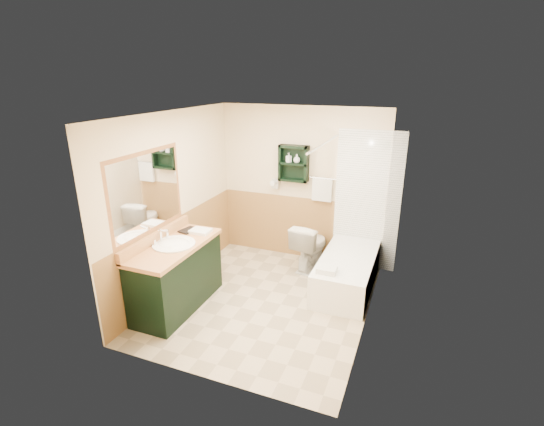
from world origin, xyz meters
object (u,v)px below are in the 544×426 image
(wall_shelf, at_px, (294,163))
(soap_bottle_a, at_px, (289,160))
(bathtub, at_px, (347,272))
(hair_dryer, at_px, (276,184))
(vanity_book, at_px, (183,221))
(vanity, at_px, (177,276))
(toilet, at_px, (310,246))
(soap_bottle_b, at_px, (297,160))

(wall_shelf, distance_m, soap_bottle_a, 0.09)
(bathtub, bearing_deg, hair_dryer, 152.93)
(vanity_book, bearing_deg, hair_dryer, 75.61)
(vanity, bearing_deg, toilet, 52.25)
(vanity_book, xyz_separation_m, soap_bottle_b, (1.11, 1.43, 0.64))
(soap_bottle_a, relative_size, soap_bottle_b, 1.11)
(hair_dryer, height_order, bathtub, hair_dryer)
(bathtub, relative_size, soap_bottle_a, 10.45)
(bathtub, bearing_deg, toilet, 148.75)
(toilet, bearing_deg, bathtub, 157.52)
(wall_shelf, height_order, toilet, wall_shelf)
(vanity, height_order, soap_bottle_a, soap_bottle_a)
(soap_bottle_a, xyz_separation_m, soap_bottle_b, (0.13, 0.00, 0.02))
(soap_bottle_b, bearing_deg, hair_dryer, 175.14)
(vanity, distance_m, soap_bottle_b, 2.43)
(hair_dryer, relative_size, soap_bottle_a, 1.67)
(wall_shelf, xyz_separation_m, soap_bottle_a, (-0.07, -0.01, 0.05))
(bathtub, xyz_separation_m, toilet, (-0.65, 0.39, 0.13))
(hair_dryer, bearing_deg, soap_bottle_a, -7.57)
(soap_bottle_a, distance_m, soap_bottle_b, 0.13)
(bathtub, height_order, toilet, toilet)
(wall_shelf, relative_size, vanity_book, 2.35)
(vanity, xyz_separation_m, soap_bottle_a, (0.82, 1.89, 1.17))
(soap_bottle_a, bearing_deg, toilet, -29.35)
(vanity_book, height_order, soap_bottle_b, soap_bottle_b)
(bathtub, distance_m, vanity_book, 2.35)
(wall_shelf, bearing_deg, hair_dryer, 175.24)
(hair_dryer, bearing_deg, vanity_book, -117.46)
(wall_shelf, distance_m, hair_dryer, 0.46)
(bathtub, height_order, soap_bottle_b, soap_bottle_b)
(soap_bottle_a, bearing_deg, vanity_book, -124.53)
(vanity, height_order, bathtub, vanity)
(bathtub, bearing_deg, soap_bottle_a, 149.52)
(soap_bottle_b, bearing_deg, vanity_book, -127.84)
(hair_dryer, bearing_deg, vanity, -107.19)
(toilet, xyz_separation_m, soap_bottle_a, (-0.45, 0.25, 1.24))
(toilet, relative_size, soap_bottle_b, 5.67)
(hair_dryer, xyz_separation_m, vanity, (-0.59, -1.92, -0.77))
(wall_shelf, height_order, vanity_book, wall_shelf)
(vanity_book, relative_size, soap_bottle_b, 1.81)
(hair_dryer, height_order, vanity_book, hair_dryer)
(soap_bottle_a, bearing_deg, bathtub, -30.48)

